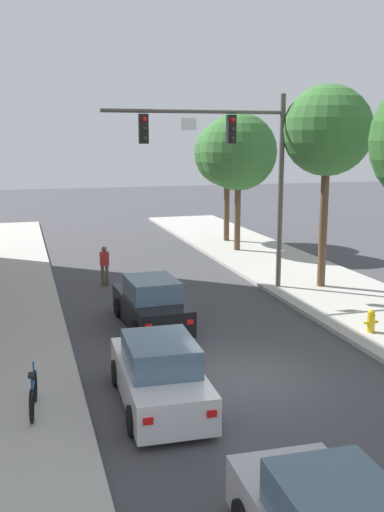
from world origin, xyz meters
TOP-DOWN VIEW (x-y plane):
  - ground_plane at (0.00, 0.00)m, footprint 120.00×120.00m
  - traffic_signal_mast at (2.60, 7.99)m, footprint 7.03×0.38m
  - car_lead_black at (-1.29, 4.86)m, footprint 1.97×4.30m
  - car_following_white at (-2.36, -0.94)m, footprint 1.94×4.29m
  - pedestrian_crossing_road at (-1.98, 10.68)m, footprint 0.36×0.22m
  - bicycle_leaning at (-5.15, -0.81)m, footprint 0.22×1.77m
  - fire_hydrant at (4.95, 1.91)m, footprint 0.48×0.24m
  - street_tree_second at (6.29, 7.58)m, footprint 3.49×3.49m
  - street_tree_third at (5.78, 15.90)m, footprint 4.00×4.00m
  - street_tree_farthest at (6.22, 18.86)m, footprint 3.77×3.77m

SIDE VIEW (x-z plane):
  - ground_plane at x=0.00m, z-range 0.00..0.00m
  - fire_hydrant at x=4.95m, z-range 0.15..0.87m
  - bicycle_leaning at x=-5.15m, z-range 0.05..1.03m
  - car_lead_black at x=-1.29m, z-range -0.08..1.52m
  - car_following_white at x=-2.36m, z-range -0.08..1.52m
  - pedestrian_crossing_road at x=-1.98m, z-range 0.09..1.73m
  - street_tree_farthest at x=6.22m, z-range 1.69..8.59m
  - street_tree_third at x=5.78m, z-range 1.71..8.86m
  - traffic_signal_mast at x=2.60m, z-range 1.61..9.11m
  - street_tree_second at x=6.29m, z-range 2.30..10.19m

